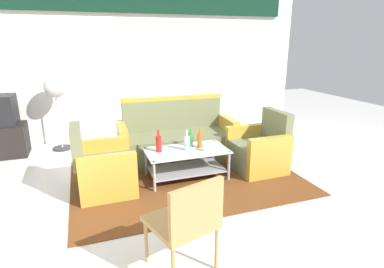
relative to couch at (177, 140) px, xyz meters
The scene contains 15 objects.
ground_plane 1.53m from the couch, 97.95° to the right, with size 14.00×14.00×0.00m, color silver.
wall_back 1.97m from the couch, 97.48° to the left, with size 6.52×0.19×2.80m.
rug 0.78m from the couch, 97.25° to the right, with size 3.02×2.22×0.01m, color brown.
couch is the anchor object (origin of this frame).
armchair_left 1.41m from the couch, 147.68° to the right, with size 0.71×0.77×0.85m.
armchair_right 1.28m from the couch, 38.15° to the right, with size 0.71×0.77×0.85m.
coffee_table 0.75m from the couch, 96.68° to the right, with size 1.10×0.60×0.40m.
bottle_orange 0.74m from the couch, 80.55° to the right, with size 0.07×0.07×0.28m.
bottle_green 0.64m from the couch, 88.56° to the right, with size 0.06×0.06×0.26m.
bottle_clear 0.78m from the couch, 96.56° to the right, with size 0.08×0.08×0.27m.
bottle_red 0.84m from the couch, 123.72° to the right, with size 0.08×0.08×0.30m.
cup 0.89m from the couch, 80.85° to the right, with size 0.08×0.08×0.10m, color silver.
tv_stand 2.88m from the couch, 158.16° to the left, with size 0.80×0.50×0.52m, color black.
pedestal_fan 2.20m from the couch, 147.48° to the left, with size 0.36×0.36×1.27m.
wicker_chair 2.55m from the couch, 105.01° to the right, with size 0.60×0.60×0.84m.
Camera 1 is at (-1.13, -3.00, 1.83)m, focal length 29.12 mm.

